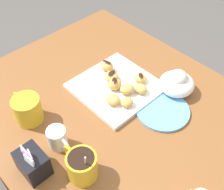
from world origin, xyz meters
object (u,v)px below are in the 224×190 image
(sugar_caddy, at_px, (33,163))
(beignet_6, at_px, (127,89))
(ice_cream_bowl, at_px, (177,83))
(beignet_2, at_px, (141,89))
(coffee_mug_mustard_right, at_px, (27,109))
(saucer_sky_left, at_px, (163,110))
(beignet_0, at_px, (127,102))
(beignet_3, at_px, (141,79))
(beignet_1, at_px, (115,84))
(beignet_4, at_px, (114,99))
(beignet_7, at_px, (112,76))
(coffee_mug_mustard_left, at_px, (82,165))
(beignet_5, at_px, (107,66))
(dining_table, at_px, (111,127))
(pastry_plate_square, at_px, (116,87))
(cream_pitcher_white, at_px, (57,138))

(sugar_caddy, distance_m, beignet_6, 0.41)
(ice_cream_bowl, height_order, beignet_2, ice_cream_bowl)
(coffee_mug_mustard_right, bearing_deg, beignet_2, -117.33)
(saucer_sky_left, xyz_separation_m, beignet_0, (0.09, 0.08, 0.03))
(beignet_3, distance_m, beignet_6, 0.08)
(beignet_1, distance_m, beignet_3, 0.11)
(sugar_caddy, height_order, ice_cream_bowl, sugar_caddy)
(beignet_0, bearing_deg, sugar_caddy, 87.99)
(saucer_sky_left, bearing_deg, beignet_4, 37.16)
(beignet_0, height_order, beignet_7, same)
(coffee_mug_mustard_left, height_order, ice_cream_bowl, coffee_mug_mustard_left)
(beignet_5, bearing_deg, dining_table, 142.75)
(coffee_mug_mustard_right, bearing_deg, beignet_7, -100.69)
(beignet_7, bearing_deg, sugar_caddy, 106.00)
(coffee_mug_mustard_left, bearing_deg, beignet_6, -67.20)
(saucer_sky_left, xyz_separation_m, beignet_1, (0.18, 0.05, 0.03))
(coffee_mug_mustard_right, bearing_deg, ice_cream_bowl, -118.88)
(pastry_plate_square, distance_m, beignet_4, 0.09)
(beignet_3, bearing_deg, coffee_mug_mustard_left, 108.82)
(dining_table, xyz_separation_m, beignet_0, (-0.05, -0.03, 0.17))
(beignet_1, height_order, beignet_3, beignet_1)
(saucer_sky_left, height_order, beignet_1, beignet_1)
(beignet_1, bearing_deg, beignet_2, -144.79)
(coffee_mug_mustard_right, bearing_deg, sugar_caddy, 152.26)
(sugar_caddy, bearing_deg, beignet_5, -68.65)
(beignet_2, bearing_deg, pastry_plate_square, 25.87)
(coffee_mug_mustard_right, distance_m, beignet_3, 0.42)
(sugar_caddy, height_order, saucer_sky_left, sugar_caddy)
(saucer_sky_left, bearing_deg, coffee_mug_mustard_left, 89.03)
(dining_table, bearing_deg, coffee_mug_mustard_left, 119.62)
(dining_table, height_order, beignet_5, beignet_5)
(dining_table, bearing_deg, beignet_4, -154.70)
(saucer_sky_left, relative_size, beignet_2, 3.89)
(cream_pitcher_white, height_order, beignet_3, cream_pitcher_white)
(sugar_caddy, xyz_separation_m, beignet_7, (0.12, -0.42, -0.01))
(pastry_plate_square, xyz_separation_m, sugar_caddy, (-0.08, 0.41, 0.03))
(beignet_5, bearing_deg, beignet_6, 167.43)
(ice_cream_bowl, distance_m, beignet_4, 0.24)
(cream_pitcher_white, height_order, beignet_5, cream_pitcher_white)
(beignet_2, height_order, beignet_3, beignet_2)
(sugar_caddy, bearing_deg, beignet_1, -78.84)
(dining_table, relative_size, beignet_6, 19.51)
(pastry_plate_square, bearing_deg, beignet_0, 156.90)
(ice_cream_bowl, xyz_separation_m, beignet_4, (0.10, 0.22, -0.01))
(coffee_mug_mustard_left, bearing_deg, cream_pitcher_white, -3.44)
(beignet_4, bearing_deg, beignet_5, -34.76)
(pastry_plate_square, bearing_deg, coffee_mug_mustard_right, 72.73)
(beignet_3, height_order, beignet_5, beignet_5)
(beignet_2, bearing_deg, ice_cream_bowl, -123.55)
(saucer_sky_left, bearing_deg, beignet_2, -1.08)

